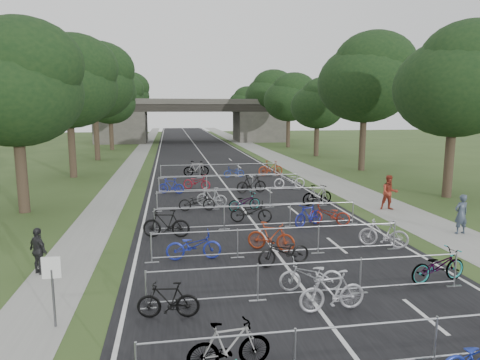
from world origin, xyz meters
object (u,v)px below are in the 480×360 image
at_px(bike_2, 479,357).
at_px(pedestrian_b, 389,193).
at_px(pedestrian_c, 38,251).
at_px(pedestrian_a, 461,214).
at_px(park_sign, 52,279).
at_px(bike_1, 229,346).
at_px(overpass_bridge, 192,121).

xyz_separation_m(bike_2, pedestrian_b, (5.64, 13.99, 0.45)).
bearing_deg(pedestrian_c, bike_2, -170.86).
xyz_separation_m(pedestrian_a, pedestrian_c, (-16.71, -1.89, -0.09)).
bearing_deg(bike_2, pedestrian_a, -41.78).
xyz_separation_m(park_sign, pedestrian_a, (15.31, 5.66, -0.39)).
xyz_separation_m(bike_1, pedestrian_c, (-5.42, 6.24, 0.24)).
bearing_deg(park_sign, pedestrian_b, 35.56).
bearing_deg(park_sign, pedestrian_a, 20.29).
height_order(park_sign, pedestrian_a, park_sign).
bearing_deg(pedestrian_a, pedestrian_b, -85.29).
bearing_deg(pedestrian_b, bike_2, -102.21).
xyz_separation_m(overpass_bridge, pedestrian_a, (8.51, -56.34, -2.66)).
height_order(park_sign, pedestrian_c, park_sign).
xyz_separation_m(park_sign, pedestrian_b, (14.53, 10.39, -0.33)).
height_order(bike_2, pedestrian_a, pedestrian_a).
bearing_deg(bike_2, pedestrian_b, -29.01).
xyz_separation_m(pedestrian_b, pedestrian_c, (-15.93, -6.62, -0.16)).
bearing_deg(pedestrian_b, pedestrian_a, -70.84).
height_order(pedestrian_b, pedestrian_c, pedestrian_b).
distance_m(pedestrian_a, pedestrian_c, 16.82).
relative_size(overpass_bridge, bike_1, 17.35).
xyz_separation_m(overpass_bridge, bike_2, (2.09, -65.60, -3.04)).
height_order(pedestrian_a, pedestrian_b, pedestrian_b).
bearing_deg(bike_2, pedestrian_c, 47.33).
xyz_separation_m(overpass_bridge, pedestrian_c, (-8.20, -58.23, -2.75)).
xyz_separation_m(pedestrian_a, pedestrian_b, (-0.78, 4.72, 0.06)).
distance_m(park_sign, pedestrian_c, 4.05).
distance_m(overpass_bridge, bike_1, 64.60).
relative_size(bike_1, pedestrian_a, 1.02).
xyz_separation_m(overpass_bridge, bike_1, (-2.78, -64.47, -3.00)).
height_order(bike_1, bike_2, bike_1).
relative_size(pedestrian_a, pedestrian_c, 1.12).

